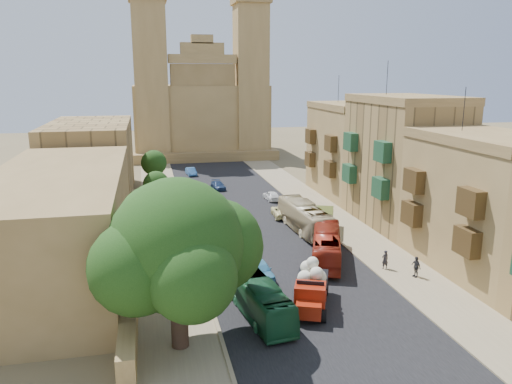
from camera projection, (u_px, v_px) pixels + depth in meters
name	position (u px, v px, depth m)	size (l,w,h in m)	color
ground	(356.00, 363.00, 28.03)	(260.00, 260.00, 0.00)	brown
road_surface	(248.00, 218.00, 56.56)	(14.00, 140.00, 0.01)	black
sidewalk_east	(328.00, 214.00, 58.56)	(5.00, 140.00, 0.01)	#847557
sidewalk_west	(164.00, 224.00, 54.57)	(5.00, 140.00, 0.01)	#847557
kerb_east	(307.00, 214.00, 58.02)	(0.25, 140.00, 0.12)	#847557
kerb_west	(186.00, 222.00, 55.08)	(0.25, 140.00, 0.12)	#847557
townhouse_b	(487.00, 203.00, 40.57)	(9.00, 14.00, 14.90)	olive
townhouse_c	(403.00, 161.00, 53.60)	(9.00, 14.00, 17.40)	olive
townhouse_d	(351.00, 149.00, 67.09)	(9.00, 14.00, 15.90)	olive
west_wall	(133.00, 248.00, 44.22)	(1.00, 40.00, 1.80)	olive
west_building_low	(61.00, 222.00, 40.42)	(10.00, 28.00, 8.40)	brown
west_building_mid	(92.00, 161.00, 64.97)	(10.00, 22.00, 10.00)	olive
church	(200.00, 108.00, 100.65)	(28.00, 22.50, 36.30)	olive
ficus_tree	(178.00, 250.00, 28.49)	(10.25, 9.43, 10.25)	#35241A
street_tree_a	(164.00, 253.00, 36.65)	(2.96, 2.96, 4.55)	#35241A
street_tree_b	(159.00, 205.00, 47.93)	(3.54, 3.54, 5.44)	#35241A
street_tree_c	(156.00, 184.00, 59.45)	(3.11, 3.11, 4.78)	#35241A
street_tree_d	(154.00, 163.00, 70.74)	(3.63, 3.63, 5.58)	#35241A
red_truck	(311.00, 287.00, 34.61)	(4.08, 6.06, 3.36)	maroon
olive_pickup	(322.00, 222.00, 51.76)	(4.01, 5.54, 2.10)	#424A1C
bus_green_north	(257.00, 297.00, 33.57)	(2.13, 9.08, 2.53)	#19512D
bus_red_east	(327.00, 246.00, 43.41)	(2.27, 9.68, 2.70)	maroon
bus_cream_east	(305.00, 217.00, 51.68)	(2.49, 10.63, 2.96)	#C6B487
car_blue_a	(261.00, 270.00, 39.87)	(1.56, 3.88, 1.32)	#4795BC
car_white_a	(233.00, 226.00, 51.97)	(1.16, 3.33, 1.10)	beige
car_cream	(282.00, 211.00, 57.18)	(2.07, 4.50, 1.25)	#FEF3AC
car_dkblue	(218.00, 185.00, 71.11)	(1.59, 3.91, 1.14)	navy
car_white_b	(271.00, 196.00, 64.81)	(1.46, 3.63, 1.24)	white
car_blue_b	(191.00, 172.00, 81.22)	(1.30, 3.71, 1.22)	#3264A4
pedestrian_a	(385.00, 260.00, 41.61)	(0.59, 0.39, 1.62)	black
pedestrian_c	(416.00, 267.00, 39.93)	(1.01, 0.42, 1.72)	#333236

